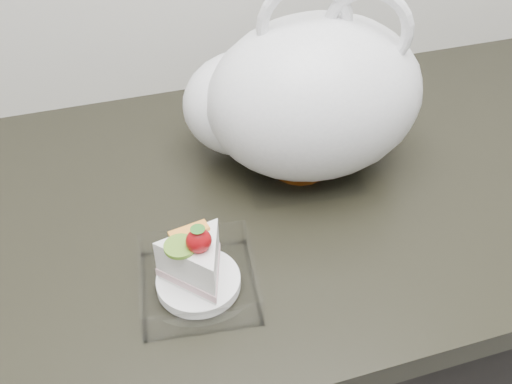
{
  "coord_description": "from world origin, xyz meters",
  "views": [
    {
      "loc": [
        -0.19,
        1.09,
        1.45
      ],
      "look_at": [
        -0.02,
        1.64,
        0.94
      ],
      "focal_mm": 40.0,
      "sensor_mm": 36.0,
      "label": 1
    }
  ],
  "objects": [
    {
      "name": "counter",
      "position": [
        0.0,
        1.69,
        0.45
      ],
      "size": [
        2.04,
        0.64,
        0.9
      ],
      "color": "black",
      "rests_on": "ground"
    },
    {
      "name": "cake_tray",
      "position": [
        -0.13,
        1.54,
        0.93
      ],
      "size": [
        0.15,
        0.15,
        0.11
      ],
      "rotation": [
        0.0,
        0.0,
        -0.13
      ],
      "color": "white",
      "rests_on": "counter"
    },
    {
      "name": "mooncake_wrap",
      "position": [
        0.07,
        1.72,
        0.92
      ],
      "size": [
        0.18,
        0.17,
        0.04
      ],
      "rotation": [
        0.0,
        0.0,
        0.09
      ],
      "color": "white",
      "rests_on": "counter"
    },
    {
      "name": "plastic_bag",
      "position": [
        0.07,
        1.74,
        1.01
      ],
      "size": [
        0.39,
        0.33,
        0.29
      ],
      "rotation": [
        0.0,
        0.0,
        -0.34
      ],
      "color": "white",
      "rests_on": "counter"
    }
  ]
}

